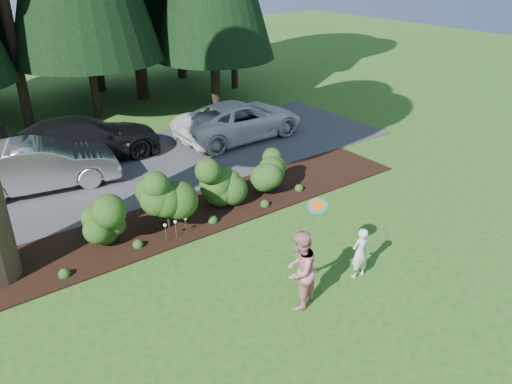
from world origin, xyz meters
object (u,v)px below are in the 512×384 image
(frisbee, at_px, (318,206))
(car_white_suv, at_px, (240,120))
(car_dark_suv, at_px, (84,139))
(car_silver_wagon, at_px, (40,165))
(adult, at_px, (300,270))
(child, at_px, (360,253))

(frisbee, bearing_deg, car_white_suv, 64.61)
(car_dark_suv, bearing_deg, car_white_suv, -97.11)
(car_silver_wagon, height_order, car_white_suv, car_silver_wagon)
(car_silver_wagon, height_order, frisbee, frisbee)
(car_white_suv, xyz_separation_m, adult, (-5.05, -9.43, 0.13))
(car_white_suv, relative_size, car_dark_suv, 0.98)
(child, bearing_deg, car_silver_wagon, -60.66)
(car_dark_suv, height_order, adult, adult)
(car_white_suv, distance_m, adult, 10.70)
(child, height_order, frisbee, frisbee)
(car_white_suv, relative_size, child, 4.14)
(car_dark_suv, relative_size, child, 4.24)
(car_silver_wagon, xyz_separation_m, car_white_suv, (7.81, 0.11, -0.04))
(child, distance_m, adult, 1.85)
(adult, bearing_deg, child, 153.72)
(car_dark_suv, distance_m, adult, 10.85)
(car_silver_wagon, relative_size, frisbee, 10.25)
(car_silver_wagon, distance_m, child, 10.43)
(car_dark_suv, relative_size, frisbee, 11.75)
(car_silver_wagon, bearing_deg, child, -143.58)
(car_white_suv, xyz_separation_m, child, (-3.22, -9.47, -0.13))
(car_silver_wagon, relative_size, car_white_suv, 0.89)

